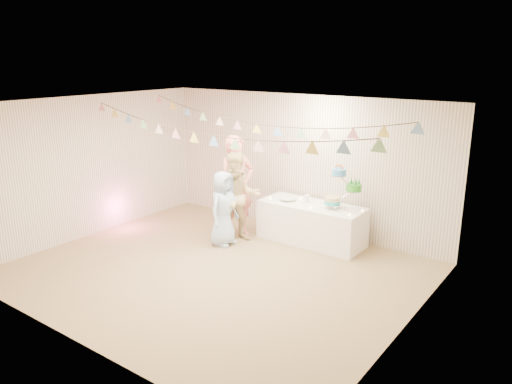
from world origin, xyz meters
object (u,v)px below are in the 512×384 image
Objects in this scene: cake_stand at (342,187)px; person_adult_a at (237,187)px; person_adult_b at (238,197)px; person_child at (223,208)px; table at (311,223)px.

cake_stand is 0.39× the size of person_adult_a.
person_adult_b is (0.17, -0.19, -0.13)m from person_adult_a.
table is at bearing -53.27° from person_child.
person_adult_a is at bearing -162.64° from cake_stand.
person_adult_a is (-1.84, -0.58, -0.17)m from cake_stand.
person_adult_b reaches higher than table.
cake_stand is 0.54× the size of person_child.
table is 1.00× the size of person_adult_a.
person_child is (0.08, -0.49, -0.28)m from person_adult_a.
person_child is at bearing -149.59° from person_adult_b.
person_adult_a is 0.28m from person_adult_b.
person_child is (-0.09, -0.30, -0.15)m from person_adult_b.
person_adult_a is 1.41× the size of person_child.
cake_stand is 0.45× the size of person_adult_b.
table is 1.16× the size of person_adult_b.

